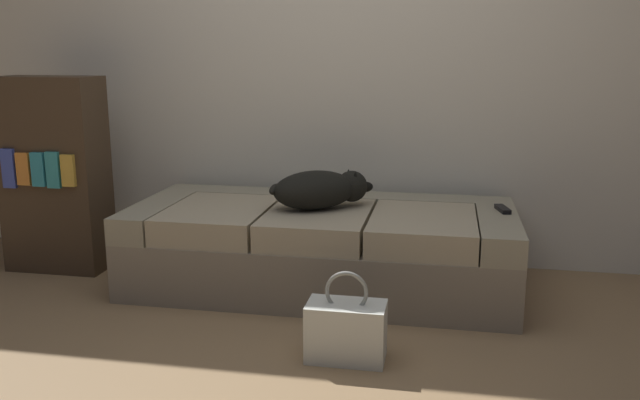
{
  "coord_description": "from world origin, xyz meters",
  "views": [
    {
      "loc": [
        0.63,
        -2.22,
        1.24
      ],
      "look_at": [
        0.0,
        1.05,
        0.49
      ],
      "focal_mm": 37.26,
      "sensor_mm": 36.0,
      "label": 1
    }
  ],
  "objects_px": {
    "dog_dark": "(321,189)",
    "bookshelf": "(55,175)",
    "couch": "(322,247)",
    "handbag": "(346,330)",
    "tv_remote": "(503,209)"
  },
  "relations": [
    {
      "from": "couch",
      "to": "handbag",
      "type": "bearing_deg",
      "value": -72.75
    },
    {
      "from": "dog_dark",
      "to": "tv_remote",
      "type": "distance_m",
      "value": 0.94
    },
    {
      "from": "tv_remote",
      "to": "couch",
      "type": "bearing_deg",
      "value": 172.31
    },
    {
      "from": "couch",
      "to": "tv_remote",
      "type": "bearing_deg",
      "value": 5.45
    },
    {
      "from": "couch",
      "to": "handbag",
      "type": "xyz_separation_m",
      "value": [
        0.26,
        -0.83,
        -0.09
      ]
    },
    {
      "from": "handbag",
      "to": "bookshelf",
      "type": "bearing_deg",
      "value": 154.55
    },
    {
      "from": "couch",
      "to": "bookshelf",
      "type": "xyz_separation_m",
      "value": [
        -1.55,
        0.03,
        0.33
      ]
    },
    {
      "from": "tv_remote",
      "to": "dog_dark",
      "type": "bearing_deg",
      "value": 173.87
    },
    {
      "from": "couch",
      "to": "bookshelf",
      "type": "height_order",
      "value": "bookshelf"
    },
    {
      "from": "couch",
      "to": "bookshelf",
      "type": "distance_m",
      "value": 1.59
    },
    {
      "from": "dog_dark",
      "to": "bookshelf",
      "type": "xyz_separation_m",
      "value": [
        -1.55,
        0.06,
        0.01
      ]
    },
    {
      "from": "handbag",
      "to": "bookshelf",
      "type": "height_order",
      "value": "bookshelf"
    },
    {
      "from": "dog_dark",
      "to": "tv_remote",
      "type": "relative_size",
      "value": 3.66
    },
    {
      "from": "couch",
      "to": "handbag",
      "type": "distance_m",
      "value": 0.87
    },
    {
      "from": "tv_remote",
      "to": "bookshelf",
      "type": "distance_m",
      "value": 2.48
    }
  ]
}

